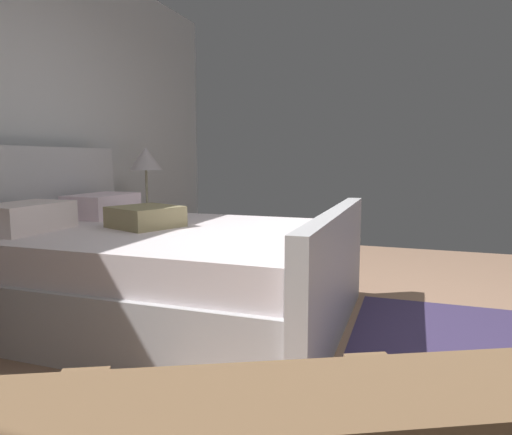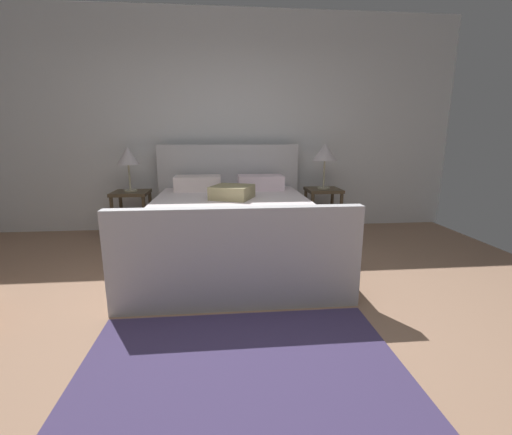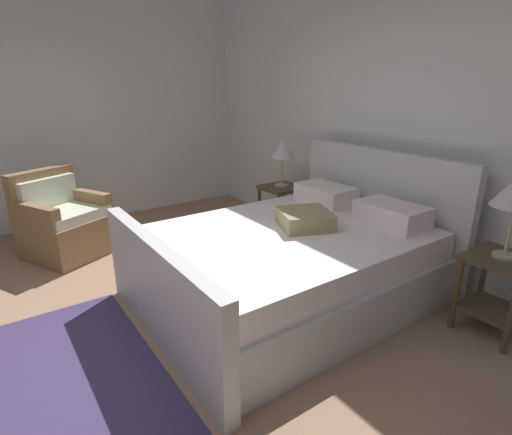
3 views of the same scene
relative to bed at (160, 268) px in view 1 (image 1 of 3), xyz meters
name	(u,v)px [view 1 (image 1 of 3)]	position (x,y,z in m)	size (l,w,h in m)	color
ground_plane	(386,349)	(-0.02, -1.49, -0.36)	(6.26, 5.54, 0.02)	#9E785F
bed	(160,268)	(0.00, 0.00, 0.00)	(1.86, 2.36, 1.17)	silver
nightstand_right	(148,227)	(1.25, 0.88, 0.06)	(0.44, 0.44, 0.60)	brown
table_lamp_right	(146,160)	(1.25, 0.88, 0.72)	(0.32, 0.32, 0.59)	#B7B293
area_rug	(455,353)	(0.00, -1.86, -0.34)	(1.81, 1.17, 0.01)	#3F345B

